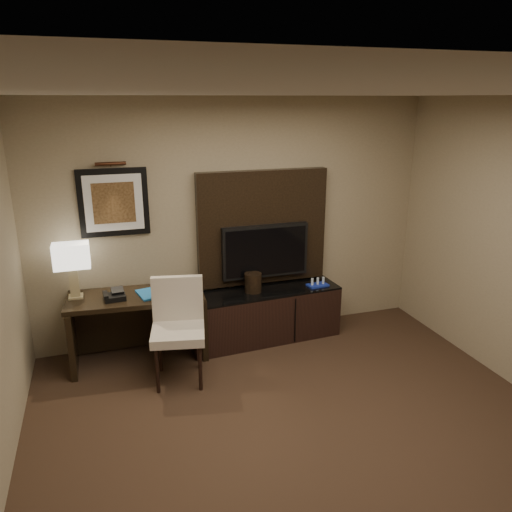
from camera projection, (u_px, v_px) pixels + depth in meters
name	position (u px, v px, depth m)	size (l,w,h in m)	color
floor	(326.00, 471.00, 3.75)	(4.50, 5.00, 0.01)	#301F15
ceiling	(346.00, 93.00, 2.93)	(4.50, 5.00, 0.01)	silver
wall_back	(235.00, 221.00, 5.61)	(4.50, 0.01, 2.70)	gray
desk	(138.00, 327.00, 5.24)	(1.38, 0.59, 0.74)	black
credenza	(264.00, 315.00, 5.72)	(1.73, 0.48, 0.60)	black
tv_wall_panel	(262.00, 227.00, 5.66)	(1.50, 0.12, 1.30)	black
tv	(265.00, 251.00, 5.65)	(1.00, 0.08, 0.60)	black
artwork	(114.00, 202.00, 5.12)	(0.70, 0.04, 0.70)	black
picture_light	(110.00, 164.00, 4.96)	(0.04, 0.04, 0.30)	#422315
desk_chair	(178.00, 332.00, 4.80)	(0.50, 0.58, 1.05)	beige
table_lamp	(73.00, 271.00, 4.98)	(0.35, 0.20, 0.56)	tan
desk_phone	(115.00, 294.00, 5.01)	(0.21, 0.19, 0.10)	black
blue_folder	(150.00, 294.00, 5.14)	(0.23, 0.31, 0.02)	#1A64AC
book	(145.00, 287.00, 5.07)	(0.16, 0.02, 0.21)	#B0A98A
ice_bucket	(253.00, 282.00, 5.58)	(0.19, 0.19, 0.21)	black
minibar_tray	(318.00, 282.00, 5.76)	(0.24, 0.14, 0.08)	#192EA4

